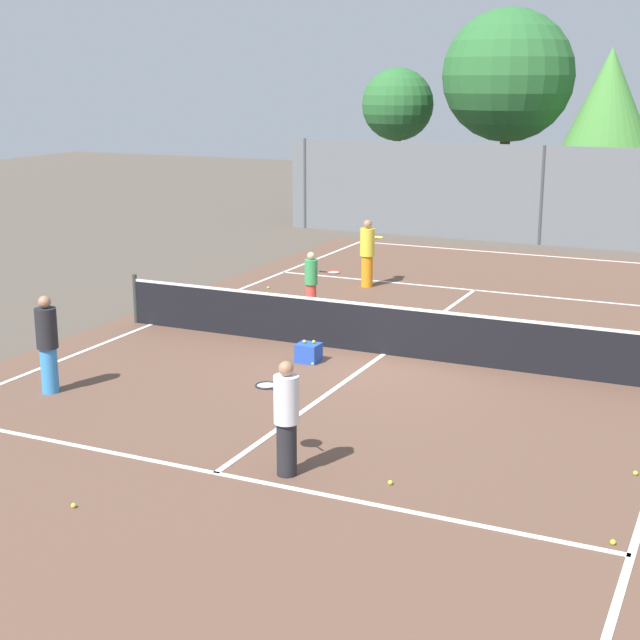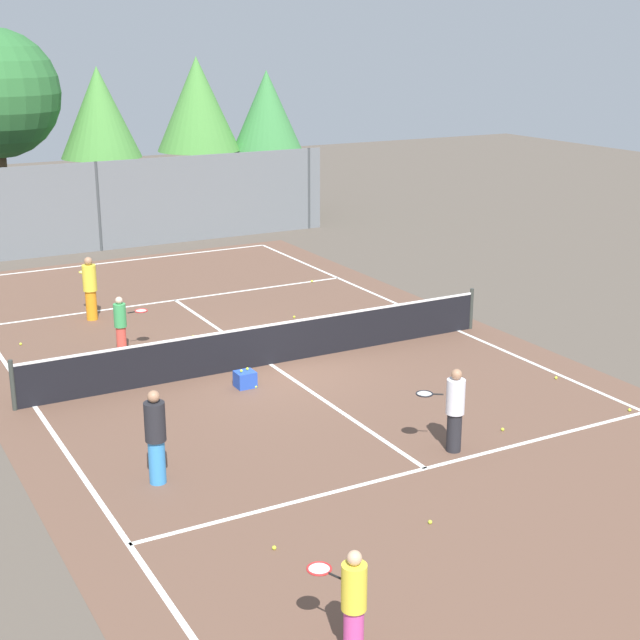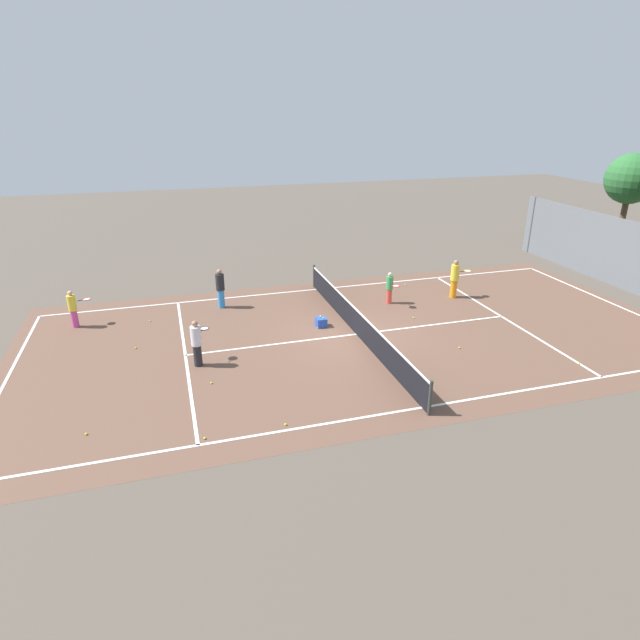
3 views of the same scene
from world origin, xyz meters
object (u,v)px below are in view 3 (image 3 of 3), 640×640
(tennis_ball_5, at_px, (405,285))
(tennis_ball_7, at_px, (579,364))
(tennis_ball_4, at_px, (318,328))
(tennis_ball_12, at_px, (205,438))
(tennis_ball_0, at_px, (459,348))
(player_1, at_px, (220,288))
(tennis_ball_2, at_px, (150,321))
(tennis_ball_10, at_px, (414,318))
(tennis_ball_3, at_px, (358,316))
(player_0, at_px, (455,278))
(tennis_ball_8, at_px, (136,348))
(tennis_ball_6, at_px, (392,360))
(player_3, at_px, (73,308))
(ball_crate, at_px, (321,322))
(player_4, at_px, (197,343))
(player_2, at_px, (390,288))
(tennis_ball_9, at_px, (86,434))
(tennis_ball_1, at_px, (286,424))
(tennis_ball_11, at_px, (211,383))

(tennis_ball_5, bearing_deg, tennis_ball_7, 12.16)
(tennis_ball_4, distance_m, tennis_ball_12, 7.96)
(tennis_ball_0, bearing_deg, player_1, -130.70)
(tennis_ball_2, relative_size, tennis_ball_4, 1.00)
(tennis_ball_10, bearing_deg, tennis_ball_7, 33.33)
(tennis_ball_3, relative_size, tennis_ball_4, 1.00)
(player_0, distance_m, tennis_ball_8, 13.87)
(player_1, relative_size, tennis_ball_6, 26.00)
(player_3, height_order, ball_crate, player_3)
(player_0, xyz_separation_m, tennis_ball_10, (1.83, -2.86, -0.87))
(player_0, distance_m, player_3, 16.09)
(player_1, relative_size, ball_crate, 4.01)
(tennis_ball_10, bearing_deg, tennis_ball_3, -112.45)
(tennis_ball_0, bearing_deg, tennis_ball_10, -174.19)
(player_4, bearing_deg, tennis_ball_4, 111.30)
(player_2, bearing_deg, tennis_ball_4, -64.30)
(player_0, height_order, ball_crate, player_0)
(ball_crate, xyz_separation_m, tennis_ball_5, (-3.75, 5.39, -0.15))
(player_3, bearing_deg, tennis_ball_9, 8.17)
(tennis_ball_6, relative_size, tennis_ball_10, 1.00)
(player_1, xyz_separation_m, tennis_ball_12, (9.67, -1.60, -0.85))
(tennis_ball_3, height_order, tennis_ball_10, same)
(tennis_ball_0, xyz_separation_m, tennis_ball_8, (-3.32, -11.20, 0.00))
(ball_crate, bearing_deg, player_3, -106.42)
(ball_crate, relative_size, tennis_ball_2, 6.49)
(player_0, relative_size, tennis_ball_1, 26.59)
(tennis_ball_12, bearing_deg, tennis_ball_3, 135.44)
(tennis_ball_10, bearing_deg, tennis_ball_4, -91.55)
(player_1, distance_m, tennis_ball_0, 10.22)
(player_4, bearing_deg, tennis_ball_1, 24.54)
(tennis_ball_4, bearing_deg, player_0, 103.94)
(player_2, relative_size, tennis_ball_6, 21.47)
(tennis_ball_5, bearing_deg, player_2, -40.15)
(tennis_ball_3, height_order, tennis_ball_9, same)
(ball_crate, height_order, tennis_ball_0, ball_crate)
(player_0, distance_m, tennis_ball_9, 16.41)
(player_0, relative_size, player_4, 1.08)
(ball_crate, bearing_deg, tennis_ball_0, 51.15)
(tennis_ball_5, bearing_deg, tennis_ball_8, -72.94)
(player_2, bearing_deg, tennis_ball_10, 7.49)
(player_1, xyz_separation_m, ball_crate, (3.26, 3.53, -0.70))
(player_2, xyz_separation_m, tennis_ball_0, (5.03, 0.57, -0.70))
(tennis_ball_9, bearing_deg, tennis_ball_11, 118.04)
(tennis_ball_8, bearing_deg, tennis_ball_9, -12.24)
(ball_crate, distance_m, tennis_ball_9, 9.72)
(ball_crate, relative_size, tennis_ball_7, 6.49)
(tennis_ball_7, bearing_deg, tennis_ball_9, -91.32)
(tennis_ball_1, height_order, tennis_ball_6, same)
(player_1, bearing_deg, tennis_ball_6, 36.14)
(tennis_ball_4, relative_size, tennis_ball_8, 1.00)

